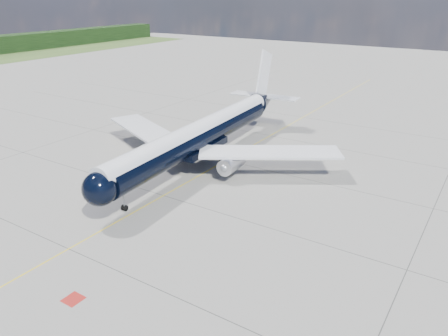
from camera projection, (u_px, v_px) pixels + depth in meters
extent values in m
plane|color=gray|center=(242.00, 151.00, 72.00)|extent=(320.00, 320.00, 0.00)
cube|color=#DFC00B|center=(226.00, 160.00, 68.11)|extent=(0.16, 160.00, 0.01)
cube|color=maroon|center=(73.00, 299.00, 37.45)|extent=(1.60, 1.60, 0.01)
cylinder|color=black|center=(198.00, 137.00, 64.88)|extent=(6.88, 39.53, 3.93)
sphere|color=black|center=(100.00, 189.00, 48.02)|extent=(4.22, 4.22, 3.93)
cone|color=black|center=(264.00, 100.00, 84.45)|extent=(4.47, 7.52, 3.93)
cylinder|color=silver|center=(198.00, 131.00, 64.51)|extent=(6.17, 41.53, 3.07)
cube|color=black|center=(98.00, 185.00, 47.64)|extent=(2.57, 1.43, 0.57)
cube|color=silver|center=(147.00, 130.00, 71.30)|extent=(20.28, 12.73, 0.33)
cube|color=silver|center=(270.00, 152.00, 61.68)|extent=(19.57, 15.00, 0.33)
cube|color=black|center=(199.00, 147.00, 65.42)|extent=(5.11, 10.65, 1.04)
cylinder|color=silver|center=(154.00, 148.00, 66.97)|extent=(2.67, 4.92, 2.32)
cylinder|color=silver|center=(232.00, 163.00, 61.01)|extent=(2.67, 4.92, 2.32)
sphere|color=gray|center=(145.00, 152.00, 65.20)|extent=(1.22, 1.22, 1.14)
sphere|color=gray|center=(224.00, 168.00, 59.24)|extent=(1.22, 1.22, 1.14)
cube|color=silver|center=(155.00, 143.00, 66.85)|extent=(0.48, 3.32, 1.14)
cube|color=silver|center=(233.00, 157.00, 60.89)|extent=(0.48, 3.32, 1.14)
cube|color=silver|center=(264.00, 73.00, 82.04)|extent=(0.82, 6.57, 8.83)
cube|color=silver|center=(264.00, 96.00, 84.14)|extent=(13.67, 4.32, 0.23)
cylinder|color=gray|center=(124.00, 201.00, 52.12)|extent=(0.20, 0.20, 2.17)
cylinder|color=black|center=(123.00, 207.00, 52.57)|extent=(0.24, 0.74, 0.72)
cylinder|color=black|center=(126.00, 208.00, 52.38)|extent=(0.24, 0.74, 0.72)
cylinder|color=gray|center=(186.00, 149.00, 68.72)|extent=(0.29, 0.29, 1.97)
cylinder|color=gray|center=(223.00, 157.00, 65.79)|extent=(0.29, 0.29, 1.97)
cylinder|color=black|center=(184.00, 155.00, 68.57)|extent=(0.55, 1.17, 1.14)
cylinder|color=black|center=(188.00, 153.00, 69.49)|extent=(0.55, 1.17, 1.14)
cylinder|color=black|center=(221.00, 163.00, 65.64)|extent=(0.55, 1.17, 1.14)
cylinder|color=black|center=(225.00, 160.00, 66.56)|extent=(0.55, 1.17, 1.14)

